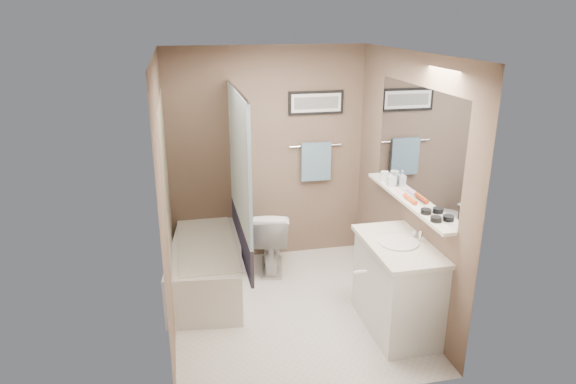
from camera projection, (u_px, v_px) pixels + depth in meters
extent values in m
plane|color=silver|center=(291.00, 309.00, 4.96)|extent=(2.50, 2.50, 0.00)
cube|color=silver|center=(292.00, 55.00, 4.17)|extent=(2.20, 2.50, 0.04)
cube|color=brown|center=(267.00, 157.00, 5.70)|extent=(2.20, 0.04, 2.40)
cube|color=brown|center=(332.00, 251.00, 3.43)|extent=(2.20, 0.04, 2.40)
cube|color=brown|center=(167.00, 201.00, 4.35)|extent=(0.04, 2.50, 2.40)
cube|color=brown|center=(405.00, 184.00, 4.78)|extent=(0.04, 2.50, 2.40)
cube|color=beige|center=(168.00, 203.00, 4.87)|extent=(0.02, 1.55, 2.00)
cylinder|color=silver|center=(237.00, 89.00, 4.66)|extent=(0.02, 1.55, 0.02)
cube|color=white|center=(239.00, 158.00, 4.88)|extent=(0.03, 1.45, 1.28)
cube|color=#21213E|center=(242.00, 237.00, 5.15)|extent=(0.03, 1.45, 0.36)
cube|color=silver|center=(416.00, 144.00, 4.50)|extent=(0.02, 1.60, 1.00)
cube|color=silver|center=(406.00, 200.00, 4.66)|extent=(0.12, 1.60, 0.03)
cylinder|color=silver|center=(316.00, 146.00, 5.76)|extent=(0.60, 0.02, 0.02)
cube|color=#8BB4CA|center=(316.00, 162.00, 5.80)|extent=(0.34, 0.05, 0.44)
cube|color=black|center=(316.00, 103.00, 5.62)|extent=(0.62, 0.02, 0.26)
cube|color=white|center=(316.00, 103.00, 5.61)|extent=(0.56, 0.00, 0.20)
cube|color=#595959|center=(316.00, 103.00, 5.60)|extent=(0.50, 0.00, 0.13)
cube|color=silver|center=(407.00, 270.00, 3.59)|extent=(0.80, 0.02, 2.00)
cylinder|color=silver|center=(360.00, 272.00, 3.57)|extent=(0.10, 0.02, 0.02)
cube|color=silver|center=(208.00, 266.00, 5.26)|extent=(0.87, 1.57, 0.50)
cube|color=silver|center=(206.00, 244.00, 5.18)|extent=(0.56, 1.36, 0.02)
imported|color=silver|center=(271.00, 239.00, 5.65)|extent=(0.53, 0.76, 0.71)
cube|color=silver|center=(397.00, 288.00, 4.54)|extent=(0.50, 0.90, 0.80)
cube|color=beige|center=(399.00, 245.00, 4.40)|extent=(0.54, 0.96, 0.04)
cylinder|color=silver|center=(398.00, 242.00, 4.39)|extent=(0.34, 0.34, 0.01)
cylinder|color=white|center=(420.00, 236.00, 4.42)|extent=(0.02, 0.02, 0.10)
sphere|color=silver|center=(415.00, 233.00, 4.52)|extent=(0.05, 0.05, 0.05)
cylinder|color=black|center=(436.00, 219.00, 4.13)|extent=(0.09, 0.09, 0.04)
cylinder|color=black|center=(426.00, 211.00, 4.29)|extent=(0.09, 0.09, 0.04)
cylinder|color=#DA4D1E|center=(410.00, 199.00, 4.58)|extent=(0.04, 0.22, 0.04)
cube|color=pink|center=(400.00, 193.00, 4.79)|extent=(0.03, 0.16, 0.01)
cylinder|color=silver|center=(384.00, 176.00, 5.12)|extent=(0.08, 0.08, 0.10)
imported|color=#999999|center=(391.00, 179.00, 4.96)|extent=(0.07, 0.07, 0.15)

